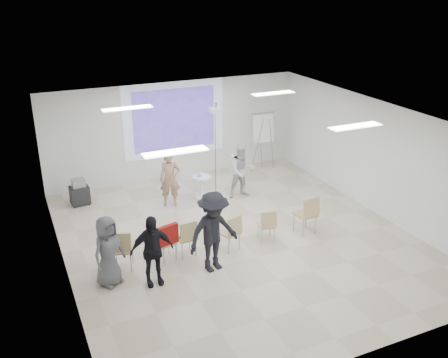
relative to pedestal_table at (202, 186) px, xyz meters
name	(u,v)px	position (x,y,z in m)	size (l,w,h in m)	color
floor	(237,240)	(-0.10, -2.56, -0.43)	(8.00, 9.00, 0.10)	beige
ceiling	(239,116)	(-0.10, -2.56, 2.67)	(8.00, 9.00, 0.10)	white
wall_back	(174,130)	(-0.10, 1.99, 1.12)	(8.00, 0.10, 3.00)	silver
wall_left	(57,212)	(-4.15, -2.56, 1.12)	(0.10, 9.00, 3.00)	silver
wall_right	(377,157)	(3.95, -2.56, 1.12)	(0.10, 9.00, 3.00)	silver
projection_halo	(174,119)	(-0.10, 1.93, 1.47)	(3.20, 0.01, 2.30)	silver
projection_image	(175,119)	(-0.10, 1.91, 1.47)	(2.60, 0.01, 1.90)	#4933AF
pedestal_table	(202,186)	(0.00, 0.00, 0.00)	(0.71, 0.71, 0.68)	white
player_left	(170,176)	(-0.97, -0.11, 0.50)	(0.64, 0.44, 1.76)	#A07D62
player_right	(242,168)	(1.10, -0.37, 0.50)	(0.84, 0.67, 1.75)	silver
controller_left	(173,162)	(-0.79, 0.14, 0.78)	(0.04, 0.12, 0.04)	white
controller_right	(233,156)	(0.92, -0.12, 0.80)	(0.04, 0.13, 0.04)	white
chair_far_left	(122,247)	(-2.97, -2.84, 0.19)	(0.58, 0.61, 0.96)	tan
chair_left_mid	(167,241)	(-1.96, -2.84, 0.12)	(0.48, 0.51, 0.84)	tan
chair_left_inner	(187,236)	(-1.50, -2.86, 0.15)	(0.45, 0.48, 0.89)	tan
chair_center	(231,230)	(-0.49, -3.04, 0.14)	(0.52, 0.54, 0.88)	tan
chair_right_inner	(267,223)	(0.46, -3.01, 0.11)	(0.45, 0.48, 0.82)	tan
chair_right_far	(308,212)	(1.54, -3.07, 0.21)	(0.50, 0.54, 1.00)	tan
red_jacket	(168,235)	(-1.98, -2.99, 0.34)	(0.47, 0.11, 0.45)	maroon
laptop	(185,236)	(-1.51, -2.76, 0.10)	(0.33, 0.24, 0.03)	black
audience_left	(152,246)	(-2.52, -3.58, 0.50)	(1.02, 0.61, 1.76)	black
audience_mid	(213,227)	(-1.17, -3.59, 0.65)	(1.33, 0.72, 2.05)	black
audience_outer	(108,247)	(-3.33, -3.22, 0.47)	(0.83, 0.55, 1.70)	#5B5B60
flipchart_easel	(263,128)	(2.66, 1.30, 1.04)	(0.83, 0.63, 1.92)	gray
av_cart	(79,193)	(-3.25, 0.99, -0.03)	(0.53, 0.44, 0.75)	black
ceiling_projector	(216,115)	(0.00, -1.07, 2.31)	(0.30, 0.25, 3.00)	white
fluor_panel_nw	(127,108)	(-2.10, -0.56, 2.59)	(1.20, 0.30, 0.02)	white
fluor_panel_ne	(273,93)	(1.90, -0.56, 2.59)	(1.20, 0.30, 0.02)	white
fluor_panel_sw	(175,152)	(-2.10, -4.06, 2.59)	(1.20, 0.30, 0.02)	white
fluor_panel_se	(355,126)	(1.90, -4.06, 2.59)	(1.20, 0.30, 0.02)	white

